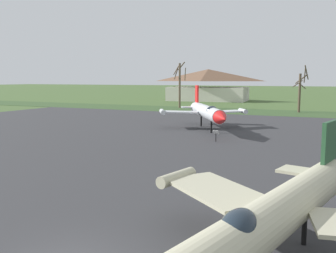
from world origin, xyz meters
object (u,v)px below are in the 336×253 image
object	(u,v)px
jet_fighter_rear_left	(273,216)
visitor_building	(208,85)
info_placard_rear_center	(216,135)
jet_fighter_rear_center	(207,112)

from	to	relation	value
jet_fighter_rear_left	visitor_building	bearing A→B (deg)	109.89
info_placard_rear_center	jet_fighter_rear_left	world-z (taller)	jet_fighter_rear_left
jet_fighter_rear_center	jet_fighter_rear_left	distance (m)	31.90
info_placard_rear_center	visitor_building	world-z (taller)	visitor_building
jet_fighter_rear_center	jet_fighter_rear_left	bearing A→B (deg)	-67.75
info_placard_rear_center	jet_fighter_rear_left	bearing A→B (deg)	-68.64
jet_fighter_rear_left	jet_fighter_rear_center	bearing A→B (deg)	112.25
info_placard_rear_center	jet_fighter_rear_left	size ratio (longest dim) A/B	0.08
jet_fighter_rear_center	info_placard_rear_center	xyz separation A→B (m)	(3.39, -7.30, -1.42)
jet_fighter_rear_center	jet_fighter_rear_left	size ratio (longest dim) A/B	1.00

